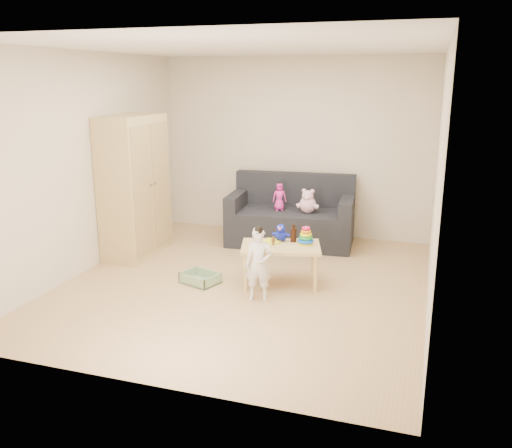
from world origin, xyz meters
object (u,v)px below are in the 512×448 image
(wardrobe, at_px, (134,187))
(sofa, at_px, (291,227))
(play_table, at_px, (281,265))
(toddler, at_px, (259,265))

(wardrobe, bearing_deg, sofa, 30.05)
(wardrobe, relative_size, play_table, 2.08)
(wardrobe, relative_size, sofa, 1.06)
(sofa, height_order, toddler, toddler)
(wardrobe, height_order, sofa, wardrobe)
(wardrobe, relative_size, toddler, 2.38)
(play_table, relative_size, toddler, 1.14)
(wardrobe, height_order, play_table, wardrobe)
(sofa, xyz_separation_m, toddler, (0.18, -2.06, 0.14))
(sofa, bearing_deg, toddler, -89.57)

